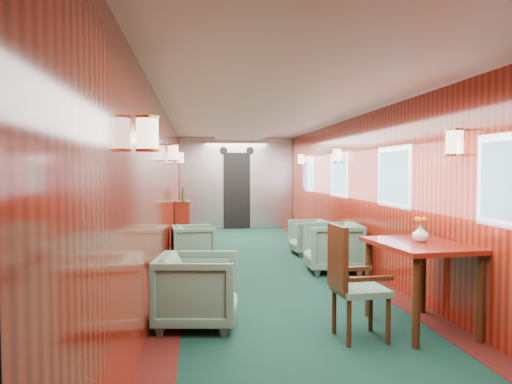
{
  "coord_description": "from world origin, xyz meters",
  "views": [
    {
      "loc": [
        -1.04,
        -7.21,
        1.53
      ],
      "look_at": [
        0.0,
        1.57,
        1.15
      ],
      "focal_mm": 35.0,
      "sensor_mm": 36.0,
      "label": 1
    }
  ],
  "objects_px": {
    "dining_table": "(420,257)",
    "armchair_right_near": "(333,247)",
    "armchair_left_far": "(194,244)",
    "armchair_right_far": "(310,237)",
    "armchair_left_near": "(197,290)",
    "credenza": "(183,221)",
    "side_chair": "(350,278)"
  },
  "relations": [
    {
      "from": "dining_table",
      "to": "armchair_right_near",
      "type": "bearing_deg",
      "value": 86.92
    },
    {
      "from": "armchair_left_far",
      "to": "armchair_right_far",
      "type": "relative_size",
      "value": 1.01
    },
    {
      "from": "armchair_right_far",
      "to": "armchair_left_near",
      "type": "bearing_deg",
      "value": -30.74
    },
    {
      "from": "armchair_left_far",
      "to": "armchair_right_far",
      "type": "distance_m",
      "value": 2.21
    },
    {
      "from": "credenza",
      "to": "armchair_left_far",
      "type": "distance_m",
      "value": 2.32
    },
    {
      "from": "armchair_left_near",
      "to": "armchair_left_far",
      "type": "distance_m",
      "value": 3.37
    },
    {
      "from": "dining_table",
      "to": "armchair_left_far",
      "type": "xyz_separation_m",
      "value": [
        -2.2,
        3.7,
        -0.39
      ]
    },
    {
      "from": "credenza",
      "to": "armchair_right_far",
      "type": "height_order",
      "value": "credenza"
    },
    {
      "from": "dining_table",
      "to": "credenza",
      "type": "height_order",
      "value": "credenza"
    },
    {
      "from": "armchair_left_near",
      "to": "armchair_right_near",
      "type": "relative_size",
      "value": 0.96
    },
    {
      "from": "side_chair",
      "to": "armchair_left_near",
      "type": "relative_size",
      "value": 1.33
    },
    {
      "from": "side_chair",
      "to": "armchair_left_far",
      "type": "relative_size",
      "value": 1.5
    },
    {
      "from": "side_chair",
      "to": "credenza",
      "type": "distance_m",
      "value": 6.45
    },
    {
      "from": "armchair_left_far",
      "to": "armchair_right_near",
      "type": "bearing_deg",
      "value": -120.8
    },
    {
      "from": "dining_table",
      "to": "armchair_left_near",
      "type": "bearing_deg",
      "value": 166.02
    },
    {
      "from": "side_chair",
      "to": "dining_table",
      "type": "bearing_deg",
      "value": 11.55
    },
    {
      "from": "dining_table",
      "to": "armchair_left_far",
      "type": "relative_size",
      "value": 1.7
    },
    {
      "from": "dining_table",
      "to": "armchair_right_near",
      "type": "height_order",
      "value": "dining_table"
    },
    {
      "from": "credenza",
      "to": "armchair_left_far",
      "type": "xyz_separation_m",
      "value": [
        0.24,
        -2.31,
        -0.14
      ]
    },
    {
      "from": "credenza",
      "to": "armchair_left_near",
      "type": "height_order",
      "value": "credenza"
    },
    {
      "from": "credenza",
      "to": "armchair_left_near",
      "type": "xyz_separation_m",
      "value": [
        0.3,
        -5.68,
        -0.1
      ]
    },
    {
      "from": "dining_table",
      "to": "credenza",
      "type": "distance_m",
      "value": 6.49
    },
    {
      "from": "dining_table",
      "to": "armchair_left_far",
      "type": "bearing_deg",
      "value": 115.56
    },
    {
      "from": "dining_table",
      "to": "armchair_right_near",
      "type": "distance_m",
      "value": 2.79
    },
    {
      "from": "credenza",
      "to": "armchair_right_near",
      "type": "xyz_separation_m",
      "value": [
        2.34,
        -3.25,
        -0.09
      ]
    },
    {
      "from": "credenza",
      "to": "armchair_left_far",
      "type": "relative_size",
      "value": 1.69
    },
    {
      "from": "armchair_left_far",
      "to": "armchair_right_near",
      "type": "height_order",
      "value": "armchair_right_near"
    },
    {
      "from": "dining_table",
      "to": "armchair_left_far",
      "type": "distance_m",
      "value": 4.32
    },
    {
      "from": "armchair_left_near",
      "to": "armchair_right_far",
      "type": "bearing_deg",
      "value": -20.1
    },
    {
      "from": "side_chair",
      "to": "armchair_right_near",
      "type": "distance_m",
      "value": 3.06
    },
    {
      "from": "dining_table",
      "to": "armchair_left_far",
      "type": "height_order",
      "value": "dining_table"
    },
    {
      "from": "side_chair",
      "to": "armchair_right_far",
      "type": "relative_size",
      "value": 1.51
    }
  ]
}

